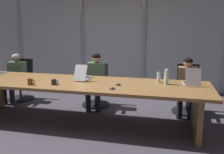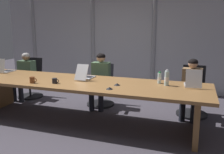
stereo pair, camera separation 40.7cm
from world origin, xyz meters
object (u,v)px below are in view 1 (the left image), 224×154
Objects in this scene: laptop_center at (191,81)px; office_chair_center at (187,95)px; office_chair_left_end at (21,85)px; water_bottle_primary at (166,77)px; person_left_mid at (96,78)px; coffee_mug_far at (30,82)px; laptop_left_mid at (84,76)px; person_left_end at (15,75)px; conference_mic_middle at (112,88)px; office_chair_left_mid at (96,90)px; water_bottle_secondary at (159,77)px; person_center at (187,84)px; conference_mic_left_side at (118,84)px; coffee_mug_near at (54,82)px.

laptop_center reaches higher than office_chair_center.
office_chair_left_end is 3.60× the size of water_bottle_primary.
person_left_mid reaches higher than coffee_mug_far.
laptop_left_mid is 0.68m from person_left_mid.
laptop_left_mid is 1.82× the size of water_bottle_primary.
conference_mic_middle is (2.60, -1.24, 0.15)m from person_left_end.
water_bottle_primary is at bearing 59.72° from office_chair_left_mid.
person_left_end is 5.38× the size of water_bottle_secondary.
conference_mic_middle is (-1.19, -1.23, 0.15)m from person_center.
person_left_mid is 10.47× the size of conference_mic_middle.
office_chair_center is 1.91m from conference_mic_middle.
person_center is at bearing 84.57° from office_chair_left_mid.
laptop_left_mid is at bearing 64.48° from office_chair_left_end.
office_chair_left_mid is at bearing 123.23° from conference_mic_left_side.
person_left_mid is at bearing 125.84° from conference_mic_left_side.
person_center is 10.14× the size of conference_mic_left_side.
person_left_end is at bearing 133.26° from coffee_mug_far.
office_chair_left_mid is at bearing 63.91° from coffee_mug_far.
person_center reaches higher than laptop_center.
person_center is (-0.04, -0.17, 0.27)m from office_chair_center.
office_chair_center is at bearing 88.09° from office_chair_left_end.
person_center reaches higher than person_left_end.
person_left_mid reaches higher than office_chair_left_end.
person_center is 0.81m from water_bottle_secondary.
office_chair_left_end is at bearing 168.77° from person_left_end.
office_chair_left_mid reaches higher than coffee_mug_near.
conference_mic_left_side is (2.60, -1.12, 0.42)m from office_chair_left_end.
office_chair_left_end is at bearing 156.68° from conference_mic_left_side.
laptop_center is 3.87m from person_left_end.
office_chair_left_mid is 0.81× the size of person_center.
water_bottle_secondary reaches higher than office_chair_left_end.
laptop_left_mid is 1.90m from laptop_center.
office_chair_left_end reaches higher than office_chair_left_mid.
office_chair_center is at bearing -66.45° from laptop_left_mid.
person_left_mid reaches higher than person_left_end.
office_chair_left_mid is 6.63× the size of coffee_mug_far.
office_chair_left_end is 2.95m from conference_mic_middle.
water_bottle_secondary is (-0.56, -0.75, 0.49)m from office_chair_center.
laptop_left_mid reaches higher than coffee_mug_far.
conference_mic_left_side and conference_mic_middle have the same top height.
coffee_mug_far is 1.23× the size of conference_mic_left_side.
person_center is at bearing 84.20° from person_left_mid.
water_bottle_primary is 0.82m from conference_mic_left_side.
coffee_mug_near is at bearing 176.42° from conference_mic_middle.
conference_mic_left_side is at bearing 64.76° from office_chair_left_end.
person_left_mid is (1.90, -0.16, 0.30)m from office_chair_left_end.
person_left_end is 2.88m from conference_mic_middle.
office_chair_center is (0.01, 0.80, -0.46)m from laptop_center.
coffee_mug_near is (-0.34, -0.51, -0.01)m from laptop_left_mid.
conference_mic_middle is at bearing -135.91° from water_bottle_secondary.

